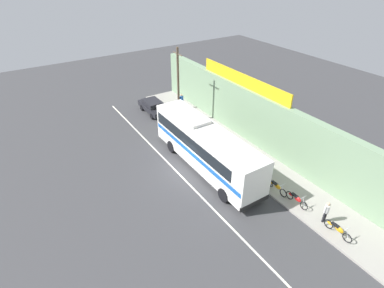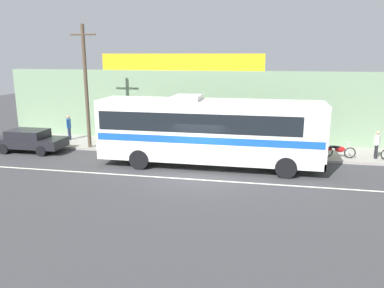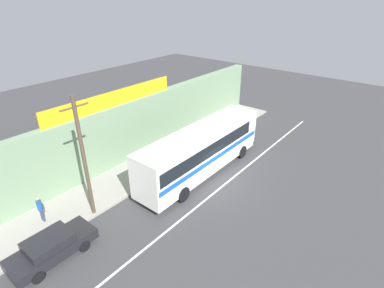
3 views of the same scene
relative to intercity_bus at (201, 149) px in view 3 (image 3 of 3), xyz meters
name	(u,v)px [view 3 (image 3 of 3)]	position (x,y,z in m)	size (l,w,h in m)	color
ground_plane	(215,181)	(-0.24, -1.47, -2.07)	(70.00, 70.00, 0.00)	#3A3A3D
sidewalk_slab	(163,158)	(-0.24, 3.73, -2.00)	(30.00, 3.60, 0.14)	gray
storefront_facade	(143,125)	(-0.24, 5.88, 0.33)	(30.00, 0.70, 4.80)	gray
storefront_billboard	(114,99)	(-2.78, 5.88, 3.28)	(11.09, 0.12, 1.10)	gold
road_center_stripe	(224,185)	(-0.24, -2.27, -2.06)	(30.00, 0.14, 0.01)	silver
intercity_bus	(201,149)	(0.00, 0.00, 0.00)	(11.64, 2.62, 3.78)	white
parked_car	(52,247)	(-11.19, 0.95, -1.33)	(4.29, 1.84, 1.37)	black
utility_pole	(84,158)	(-7.87, 2.25, 1.94)	(1.60, 0.22, 7.46)	brown
motorcycle_purple	(240,118)	(10.24, 2.73, -1.50)	(1.90, 0.56, 0.94)	black
motorcycle_orange	(215,134)	(5.40, 2.53, -1.50)	(1.90, 0.56, 0.94)	black
motorcycle_blue	(223,127)	(7.07, 2.73, -1.50)	(1.85, 0.56, 0.94)	black
motorcycle_black	(206,139)	(3.98, 2.52, -1.50)	(1.89, 0.56, 0.94)	black
pedestrian_by_curb	(233,116)	(9.13, 2.97, -1.01)	(0.30, 0.48, 1.59)	black
pedestrian_far_left	(40,207)	(-10.19, 3.94, -0.94)	(0.30, 0.48, 1.70)	navy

